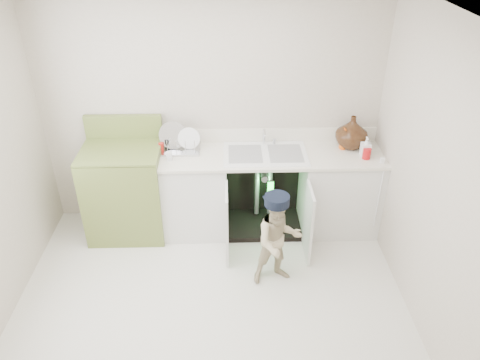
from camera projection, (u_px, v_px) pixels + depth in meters
ground at (211, 307)px, 4.18m from camera, size 3.50×3.50×0.00m
room_shell at (206, 189)px, 3.53m from camera, size 6.00×5.50×1.26m
counter_run at (267, 189)px, 4.98m from camera, size 2.44×1.02×1.24m
avocado_stove at (126, 190)px, 4.90m from camera, size 0.79×0.65×1.23m
repair_worker at (278, 239)px, 4.25m from camera, size 0.52×0.74×0.94m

